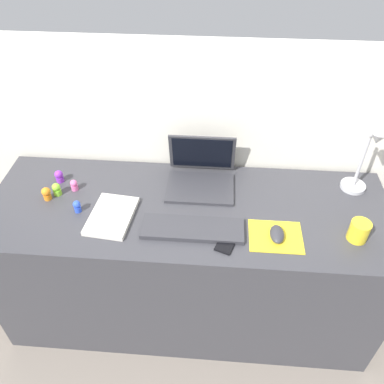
{
  "coord_description": "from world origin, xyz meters",
  "views": [
    {
      "loc": [
        0.11,
        -1.21,
        1.9
      ],
      "look_at": [
        0.02,
        0.0,
        0.83
      ],
      "focal_mm": 36.79,
      "sensor_mm": 36.0,
      "label": 1
    }
  ],
  "objects_px": {
    "desk_lamp": "(364,163)",
    "toy_figurine_pink": "(74,185)",
    "cell_phone": "(228,241)",
    "toy_figurine_lime": "(57,189)",
    "toy_figurine_purple": "(59,176)",
    "notebook_pad": "(112,216)",
    "mouse": "(277,234)",
    "keyboard": "(193,229)",
    "coffee_mug": "(359,231)",
    "toy_figurine_orange": "(46,193)",
    "laptop": "(201,172)",
    "toy_figurine_blue": "(77,206)"
  },
  "relations": [
    {
      "from": "desk_lamp",
      "to": "toy_figurine_pink",
      "type": "height_order",
      "value": "desk_lamp"
    },
    {
      "from": "cell_phone",
      "to": "toy_figurine_lime",
      "type": "height_order",
      "value": "toy_figurine_lime"
    },
    {
      "from": "toy_figurine_purple",
      "to": "notebook_pad",
      "type": "bearing_deg",
      "value": -36.38
    },
    {
      "from": "mouse",
      "to": "keyboard",
      "type": "bearing_deg",
      "value": 177.52
    },
    {
      "from": "desk_lamp",
      "to": "coffee_mug",
      "type": "distance_m",
      "value": 0.31
    },
    {
      "from": "keyboard",
      "to": "desk_lamp",
      "type": "height_order",
      "value": "desk_lamp"
    },
    {
      "from": "notebook_pad",
      "to": "coffee_mug",
      "type": "bearing_deg",
      "value": 3.67
    },
    {
      "from": "toy_figurine_purple",
      "to": "toy_figurine_orange",
      "type": "relative_size",
      "value": 0.97
    },
    {
      "from": "laptop",
      "to": "toy_figurine_pink",
      "type": "xyz_separation_m",
      "value": [
        -0.56,
        -0.1,
        -0.03
      ]
    },
    {
      "from": "notebook_pad",
      "to": "toy_figurine_blue",
      "type": "bearing_deg",
      "value": 175.82
    },
    {
      "from": "cell_phone",
      "to": "toy_figurine_orange",
      "type": "height_order",
      "value": "toy_figurine_orange"
    },
    {
      "from": "keyboard",
      "to": "notebook_pad",
      "type": "distance_m",
      "value": 0.34
    },
    {
      "from": "toy_figurine_blue",
      "to": "desk_lamp",
      "type": "bearing_deg",
      "value": 10.39
    },
    {
      "from": "keyboard",
      "to": "toy_figurine_lime",
      "type": "height_order",
      "value": "toy_figurine_lime"
    },
    {
      "from": "cell_phone",
      "to": "toy_figurine_orange",
      "type": "distance_m",
      "value": 0.81
    },
    {
      "from": "notebook_pad",
      "to": "keyboard",
      "type": "bearing_deg",
      "value": -1.79
    },
    {
      "from": "toy_figurine_lime",
      "to": "desk_lamp",
      "type": "bearing_deg",
      "value": 5.23
    },
    {
      "from": "desk_lamp",
      "to": "toy_figurine_pink",
      "type": "bearing_deg",
      "value": -176.22
    },
    {
      "from": "cell_phone",
      "to": "toy_figurine_blue",
      "type": "bearing_deg",
      "value": -170.84
    },
    {
      "from": "cell_phone",
      "to": "desk_lamp",
      "type": "bearing_deg",
      "value": 51.34
    },
    {
      "from": "laptop",
      "to": "coffee_mug",
      "type": "height_order",
      "value": "laptop"
    },
    {
      "from": "desk_lamp",
      "to": "toy_figurine_orange",
      "type": "relative_size",
      "value": 5.53
    },
    {
      "from": "laptop",
      "to": "keyboard",
      "type": "bearing_deg",
      "value": -92.63
    },
    {
      "from": "notebook_pad",
      "to": "toy_figurine_orange",
      "type": "height_order",
      "value": "toy_figurine_orange"
    },
    {
      "from": "notebook_pad",
      "to": "coffee_mug",
      "type": "height_order",
      "value": "coffee_mug"
    },
    {
      "from": "toy_figurine_purple",
      "to": "toy_figurine_lime",
      "type": "bearing_deg",
      "value": -77.79
    },
    {
      "from": "desk_lamp",
      "to": "toy_figurine_purple",
      "type": "relative_size",
      "value": 5.73
    },
    {
      "from": "notebook_pad",
      "to": "toy_figurine_orange",
      "type": "relative_size",
      "value": 3.92
    },
    {
      "from": "mouse",
      "to": "notebook_pad",
      "type": "height_order",
      "value": "mouse"
    },
    {
      "from": "keyboard",
      "to": "mouse",
      "type": "bearing_deg",
      "value": -2.48
    },
    {
      "from": "desk_lamp",
      "to": "toy_figurine_lime",
      "type": "xyz_separation_m",
      "value": [
        -1.31,
        -0.12,
        -0.13
      ]
    },
    {
      "from": "keyboard",
      "to": "toy_figurine_blue",
      "type": "relative_size",
      "value": 7.37
    },
    {
      "from": "desk_lamp",
      "to": "mouse",
      "type": "bearing_deg",
      "value": -140.33
    },
    {
      "from": "cell_phone",
      "to": "toy_figurine_blue",
      "type": "height_order",
      "value": "toy_figurine_blue"
    },
    {
      "from": "desk_lamp",
      "to": "coffee_mug",
      "type": "relative_size",
      "value": 3.96
    },
    {
      "from": "keyboard",
      "to": "desk_lamp",
      "type": "relative_size",
      "value": 1.21
    },
    {
      "from": "coffee_mug",
      "to": "toy_figurine_lime",
      "type": "height_order",
      "value": "coffee_mug"
    },
    {
      "from": "cell_phone",
      "to": "toy_figurine_lime",
      "type": "relative_size",
      "value": 2.14
    },
    {
      "from": "notebook_pad",
      "to": "toy_figurine_purple",
      "type": "xyz_separation_m",
      "value": [
        -0.29,
        0.21,
        0.02
      ]
    },
    {
      "from": "toy_figurine_purple",
      "to": "mouse",
      "type": "bearing_deg",
      "value": -15.92
    },
    {
      "from": "notebook_pad",
      "to": "toy_figurine_lime",
      "type": "distance_m",
      "value": 0.3
    },
    {
      "from": "keyboard",
      "to": "coffee_mug",
      "type": "height_order",
      "value": "coffee_mug"
    },
    {
      "from": "toy_figurine_lime",
      "to": "toy_figurine_orange",
      "type": "bearing_deg",
      "value": -135.31
    },
    {
      "from": "keyboard",
      "to": "toy_figurine_orange",
      "type": "relative_size",
      "value": 6.69
    },
    {
      "from": "toy_figurine_blue",
      "to": "notebook_pad",
      "type": "bearing_deg",
      "value": -10.09
    },
    {
      "from": "toy_figurine_lime",
      "to": "notebook_pad",
      "type": "bearing_deg",
      "value": -24.71
    },
    {
      "from": "coffee_mug",
      "to": "toy_figurine_purple",
      "type": "bearing_deg",
      "value": 168.78
    },
    {
      "from": "laptop",
      "to": "notebook_pad",
      "type": "xyz_separation_m",
      "value": [
        -0.35,
        -0.26,
        -0.04
      ]
    },
    {
      "from": "toy_figurine_orange",
      "to": "toy_figurine_lime",
      "type": "distance_m",
      "value": 0.05
    },
    {
      "from": "mouse",
      "to": "toy_figurine_blue",
      "type": "distance_m",
      "value": 0.83
    }
  ]
}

